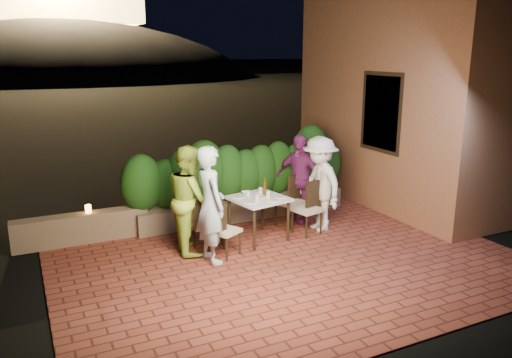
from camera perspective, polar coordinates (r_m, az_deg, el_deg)
ground at (r=7.80m, az=4.24°, el=-9.60°), size 400.00×400.00×0.00m
terrace_floor at (r=8.22m, az=2.48°, el=-8.70°), size 7.00×6.00×0.15m
building_wall at (r=10.90m, az=15.89°, el=10.43°), size 1.60×5.00×5.00m
window_pane at (r=10.06m, az=14.23°, el=7.39°), size 0.08×1.00×1.40m
window_frame at (r=10.06m, az=14.18°, el=7.39°), size 0.06×1.15×1.55m
planter at (r=9.73m, az=-1.50°, el=-3.27°), size 4.20×0.55×0.40m
hedge at (r=9.53m, az=-1.53°, el=1.03°), size 4.00×0.70×1.10m
parapet at (r=8.97m, az=-19.31°, el=-5.31°), size 2.20×0.30×0.50m
hill at (r=66.77m, az=-21.06°, el=7.24°), size 52.00×40.00×22.00m
dining_table at (r=8.55m, az=0.29°, el=-4.54°), size 1.02×1.02×0.75m
plate_nw at (r=8.14m, az=-0.42°, el=-2.70°), size 0.19×0.19×0.01m
plate_sw at (r=8.47m, az=-2.06°, el=-2.03°), size 0.23×0.23×0.01m
plate_ne at (r=8.46m, az=2.80°, el=-2.05°), size 0.21×0.21×0.01m
plate_se at (r=8.77m, az=0.59°, el=-1.46°), size 0.21×0.21×0.01m
plate_centre at (r=8.46m, az=0.46°, el=-2.03°), size 0.22×0.22×0.01m
plate_front at (r=8.27m, az=1.93°, el=-2.44°), size 0.23×0.23×0.01m
glass_nw at (r=8.21m, az=0.14°, el=-2.16°), size 0.07×0.07×0.12m
glass_sw at (r=8.48m, az=-0.89°, el=-1.67°), size 0.06×0.06×0.11m
glass_ne at (r=8.41m, az=1.39°, el=-1.77°), size 0.07×0.07×0.12m
glass_se at (r=8.63m, az=0.51°, el=-1.35°), size 0.07×0.07×0.12m
beer_bottle at (r=8.58m, az=1.00°, el=-0.80°), size 0.06×0.06×0.30m
bowl at (r=8.65m, az=-1.08°, el=-1.58°), size 0.19×0.19×0.04m
chair_left_front at (r=7.89m, az=-3.55°, el=-5.78°), size 0.54×0.54×0.86m
chair_left_back at (r=8.25m, az=-5.52°, el=-4.95°), size 0.55×0.55×0.85m
chair_right_front at (r=8.83m, az=5.84°, el=-3.34°), size 0.52×0.52×0.94m
chair_right_back at (r=9.22m, az=3.82°, el=-2.53°), size 0.59×0.59×0.95m
diner_blue at (r=7.56m, az=-5.24°, el=-2.94°), size 0.47×0.69×1.81m
diner_green at (r=8.00m, az=-7.53°, el=-2.30°), size 0.76×0.92×1.74m
diner_white at (r=8.97m, az=7.27°, el=-0.55°), size 0.65×1.12×1.71m
diner_purple at (r=9.37m, az=4.95°, el=0.05°), size 0.83×1.06×1.68m
parapet_lamp at (r=8.88m, az=-18.63°, el=-3.26°), size 0.10×0.10×0.14m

